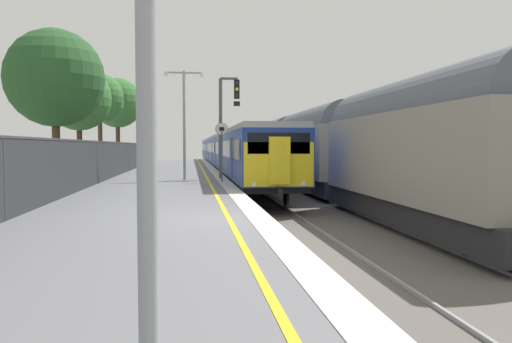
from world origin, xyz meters
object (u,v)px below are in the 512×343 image
(speed_limit_sign, at_px, (222,144))
(background_tree_right, at_px, (102,99))
(platform_lamp_mid, at_px, (184,116))
(background_tree_centre, at_px, (117,104))
(signal_gantry, at_px, (226,116))
(commuter_train_at_platform, at_px, (224,151))
(background_tree_back, at_px, (55,80))
(freight_train_adjacent_track, at_px, (292,147))
(background_tree_left, at_px, (80,100))

(speed_limit_sign, xyz_separation_m, background_tree_right, (-8.09, 15.54, 3.46))
(platform_lamp_mid, distance_m, background_tree_centre, 21.65)
(signal_gantry, xyz_separation_m, platform_lamp_mid, (-2.14, -0.71, -0.04))
(commuter_train_at_platform, xyz_separation_m, background_tree_back, (-9.69, -25.25, 3.59))
(commuter_train_at_platform, bearing_deg, freight_train_adjacent_track, -74.36)
(freight_train_adjacent_track, height_order, background_tree_centre, background_tree_centre)
(freight_train_adjacent_track, height_order, platform_lamp_mid, platform_lamp_mid)
(platform_lamp_mid, xyz_separation_m, background_tree_centre, (-6.13, 20.65, 2.20))
(background_tree_centre, distance_m, background_tree_right, 6.92)
(background_tree_left, bearing_deg, background_tree_right, 90.12)
(background_tree_centre, bearing_deg, background_tree_right, -91.51)
(freight_train_adjacent_track, distance_m, speed_limit_sign, 13.45)
(platform_lamp_mid, distance_m, background_tree_right, 15.25)
(signal_gantry, xyz_separation_m, background_tree_right, (-8.45, 13.03, 1.96))
(speed_limit_sign, height_order, background_tree_back, background_tree_back)
(freight_train_adjacent_track, xyz_separation_m, platform_lamp_mid, (-7.63, -10.31, 1.58))
(commuter_train_at_platform, height_order, signal_gantry, signal_gantry)
(commuter_train_at_platform, height_order, background_tree_right, background_tree_right)
(signal_gantry, height_order, background_tree_left, background_tree_left)
(background_tree_back, bearing_deg, speed_limit_sign, -8.45)
(background_tree_right, relative_size, background_tree_back, 0.98)
(freight_train_adjacent_track, height_order, background_tree_right, background_tree_right)
(freight_train_adjacent_track, bearing_deg, platform_lamp_mid, -126.52)
(background_tree_right, bearing_deg, background_tree_centre, 88.49)
(commuter_train_at_platform, relative_size, platform_lamp_mid, 11.60)
(freight_train_adjacent_track, relative_size, background_tree_back, 7.43)
(freight_train_adjacent_track, bearing_deg, background_tree_centre, 143.05)
(freight_train_adjacent_track, xyz_separation_m, background_tree_centre, (-13.76, 10.35, 3.78))
(speed_limit_sign, bearing_deg, signal_gantry, 81.82)
(signal_gantry, distance_m, background_tree_right, 15.65)
(speed_limit_sign, xyz_separation_m, platform_lamp_mid, (-1.78, 1.81, 1.46))
(background_tree_left, relative_size, background_tree_right, 0.91)
(commuter_train_at_platform, distance_m, speed_limit_sign, 26.49)
(signal_gantry, height_order, background_tree_right, background_tree_right)
(commuter_train_at_platform, distance_m, background_tree_right, 15.26)
(background_tree_centre, bearing_deg, background_tree_left, -90.64)
(platform_lamp_mid, relative_size, background_tree_back, 0.75)
(background_tree_left, distance_m, background_tree_centre, 14.82)
(commuter_train_at_platform, relative_size, background_tree_right, 8.90)
(background_tree_left, bearing_deg, speed_limit_sign, -43.55)
(commuter_train_at_platform, height_order, background_tree_centre, background_tree_centre)
(speed_limit_sign, distance_m, background_tree_right, 17.86)
(signal_gantry, distance_m, background_tree_left, 9.96)
(commuter_train_at_platform, height_order, background_tree_left, background_tree_left)
(speed_limit_sign, relative_size, background_tree_left, 0.43)
(background_tree_back, bearing_deg, background_tree_right, 90.97)
(commuter_train_at_platform, distance_m, background_tree_back, 27.29)
(signal_gantry, height_order, background_tree_centre, background_tree_centre)
(background_tree_right, height_order, background_tree_back, background_tree_back)
(platform_lamp_mid, relative_size, background_tree_left, 0.84)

